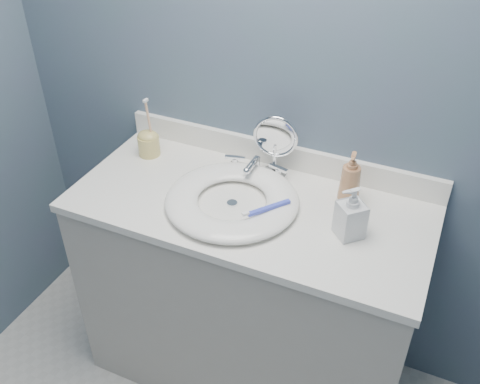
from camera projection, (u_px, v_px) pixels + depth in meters
The scene contains 12 objects.
back_wall at pixel (282, 84), 1.82m from camera, with size 2.20×0.02×2.40m, color #49636D.
vanity_cabinet at pixel (248, 297), 2.07m from camera, with size 1.20×0.55×0.85m, color #B2ACA3.
countertop at pixel (249, 207), 1.81m from camera, with size 1.22×0.57×0.03m, color white.
backsplash at pixel (278, 154), 1.97m from camera, with size 1.22×0.02×0.09m, color white.
basin at pixel (232, 200), 1.78m from camera, with size 0.45×0.45×0.04m, color white, non-canonical shape.
drain at pixel (232, 203), 1.79m from camera, with size 0.04×0.04×0.01m, color silver.
faucet at pixel (255, 168), 1.92m from camera, with size 0.25×0.13×0.07m.
makeup_mirror at pixel (275, 143), 1.87m from camera, with size 0.16×0.09×0.24m.
soap_bottle_amber at pixel (351, 178), 1.76m from camera, with size 0.07×0.07×0.19m, color #AB754D.
soap_bottle_clear at pixel (351, 212), 1.62m from camera, with size 0.08×0.08×0.17m, color silver.
toothbrush_holder at pixel (149, 142), 2.02m from camera, with size 0.08×0.08×0.24m.
toothbrush_lying at pixel (267, 208), 1.70m from camera, with size 0.12×0.15×0.02m.
Camera 1 is at (0.56, -0.35, 1.97)m, focal length 40.00 mm.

